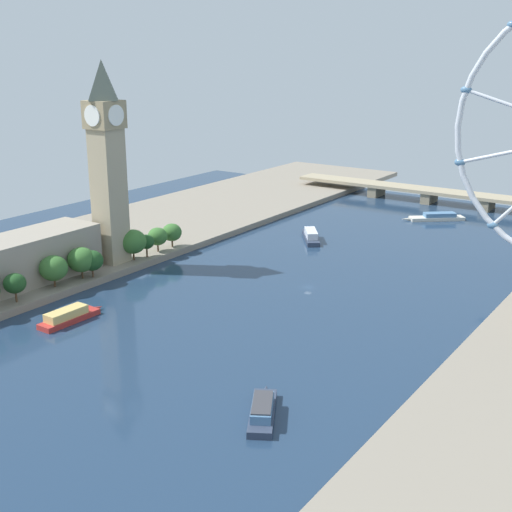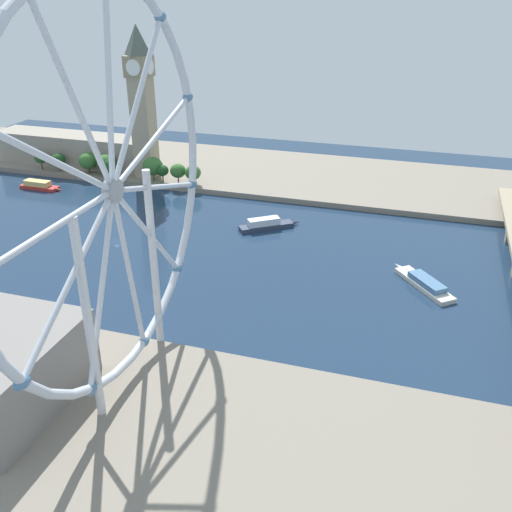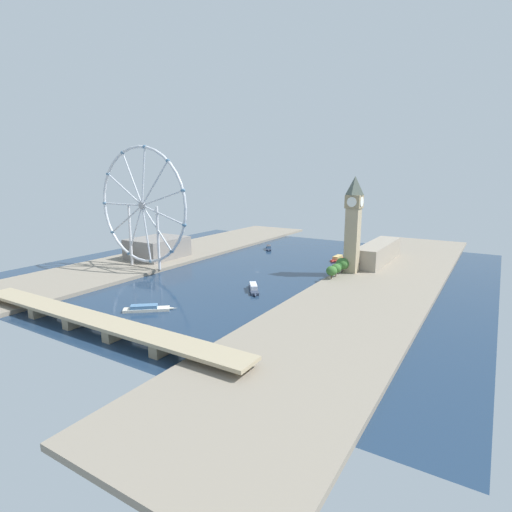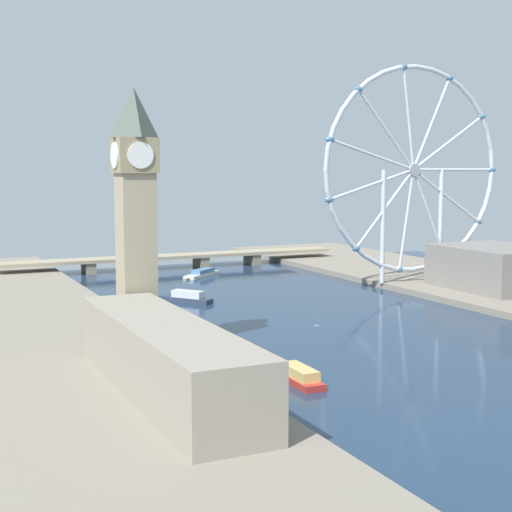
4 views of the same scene
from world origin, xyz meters
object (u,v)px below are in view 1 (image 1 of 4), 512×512
(tour_boat_3, at_px, (69,316))
(river_bridge, at_px, (458,196))
(tour_boat_0, at_px, (263,410))
(tour_boat_1, at_px, (437,217))
(tour_boat_2, at_px, (311,236))
(clock_tower, at_px, (107,160))

(tour_boat_3, bearing_deg, river_bridge, -10.05)
(tour_boat_0, relative_size, tour_boat_1, 0.85)
(tour_boat_0, relative_size, tour_boat_2, 0.93)
(clock_tower, height_order, tour_boat_3, clock_tower)
(tour_boat_2, bearing_deg, tour_boat_0, 169.27)
(tour_boat_2, bearing_deg, river_bridge, -53.07)
(tour_boat_0, xyz_separation_m, tour_boat_2, (-77.65, 160.05, 0.23))
(tour_boat_2, relative_size, tour_boat_3, 1.02)
(tour_boat_0, distance_m, tour_boat_2, 177.89)
(tour_boat_0, relative_size, tour_boat_3, 0.94)
(tour_boat_1, bearing_deg, tour_boat_3, 36.59)
(clock_tower, relative_size, tour_boat_2, 3.10)
(clock_tower, relative_size, river_bridge, 0.40)
(tour_boat_1, bearing_deg, tour_boat_0, 59.88)
(river_bridge, bearing_deg, tour_boat_3, -101.13)
(tour_boat_2, distance_m, tour_boat_3, 144.96)
(river_bridge, bearing_deg, tour_boat_0, -81.40)
(river_bridge, distance_m, tour_boat_3, 268.77)
(clock_tower, distance_m, tour_boat_2, 112.17)
(tour_boat_0, distance_m, tour_boat_1, 240.96)
(tour_boat_0, xyz_separation_m, tour_boat_1, (-39.78, 237.66, -0.31))
(clock_tower, bearing_deg, tour_boat_3, -58.83)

